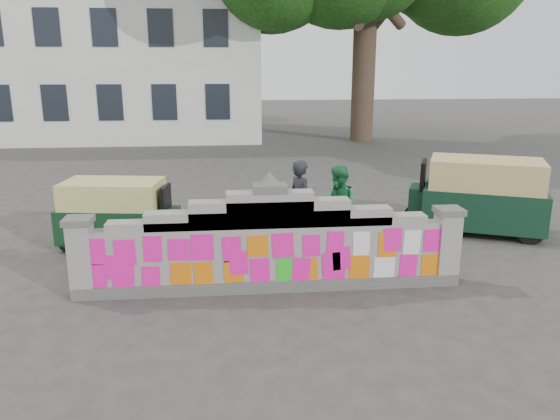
{
  "coord_description": "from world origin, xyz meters",
  "views": [
    {
      "loc": [
        -0.68,
        -8.5,
        3.65
      ],
      "look_at": [
        0.27,
        1.0,
        1.1
      ],
      "focal_mm": 35.0,
      "sensor_mm": 36.0,
      "label": 1
    }
  ],
  "objects_px": {
    "rickshaw_right": "(480,195)",
    "pedestrian": "(339,208)",
    "cyclist_rider": "(301,216)",
    "rickshaw_left": "(117,212)",
    "cyclist_bike": "(301,232)"
  },
  "relations": [
    {
      "from": "pedestrian",
      "to": "rickshaw_left",
      "type": "xyz_separation_m",
      "value": [
        -4.5,
        0.64,
        -0.15
      ]
    },
    {
      "from": "cyclist_rider",
      "to": "rickshaw_right",
      "type": "bearing_deg",
      "value": -97.18
    },
    {
      "from": "rickshaw_left",
      "to": "rickshaw_right",
      "type": "relative_size",
      "value": 0.83
    },
    {
      "from": "cyclist_bike",
      "to": "rickshaw_left",
      "type": "distance_m",
      "value": 3.83
    },
    {
      "from": "cyclist_rider",
      "to": "pedestrian",
      "type": "xyz_separation_m",
      "value": [
        0.83,
        0.43,
        0.02
      ]
    },
    {
      "from": "rickshaw_right",
      "to": "rickshaw_left",
      "type": "bearing_deg",
      "value": 24.85
    },
    {
      "from": "cyclist_rider",
      "to": "pedestrian",
      "type": "height_order",
      "value": "pedestrian"
    },
    {
      "from": "rickshaw_right",
      "to": "pedestrian",
      "type": "bearing_deg",
      "value": 37.01
    },
    {
      "from": "rickshaw_left",
      "to": "rickshaw_right",
      "type": "bearing_deg",
      "value": 9.69
    },
    {
      "from": "rickshaw_left",
      "to": "cyclist_rider",
      "type": "bearing_deg",
      "value": -7.73
    },
    {
      "from": "pedestrian",
      "to": "rickshaw_right",
      "type": "relative_size",
      "value": 0.56
    },
    {
      "from": "cyclist_bike",
      "to": "rickshaw_left",
      "type": "relative_size",
      "value": 0.74
    },
    {
      "from": "cyclist_bike",
      "to": "rickshaw_left",
      "type": "xyz_separation_m",
      "value": [
        -3.67,
        1.07,
        0.22
      ]
    },
    {
      "from": "cyclist_bike",
      "to": "rickshaw_left",
      "type": "bearing_deg",
      "value": 50.2
    },
    {
      "from": "rickshaw_left",
      "to": "rickshaw_right",
      "type": "distance_m",
      "value": 7.86
    }
  ]
}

